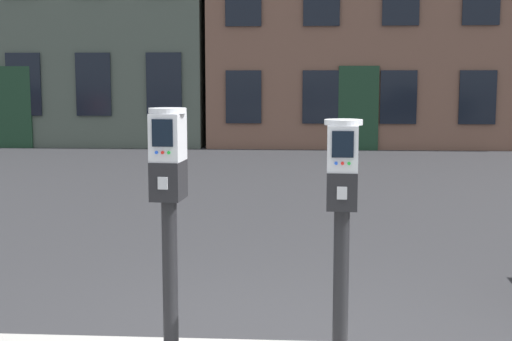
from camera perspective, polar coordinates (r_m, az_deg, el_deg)
parking_meter_near_kerb at (r=4.12m, az=-7.02°, el=-1.43°), size 0.23×0.26×1.49m
parking_meter_twin_adjacent at (r=4.06m, az=6.93°, el=-2.16°), size 0.23×0.26×1.43m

